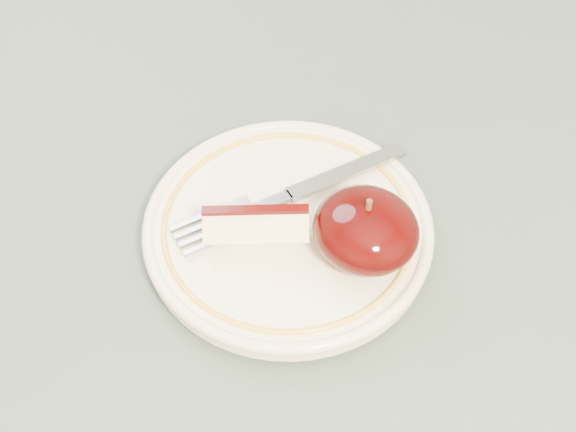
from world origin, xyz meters
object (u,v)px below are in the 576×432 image
Objects in this scene: table at (301,376)px; plate at (288,228)px; apple_half at (366,230)px; fork at (288,196)px.

plate is at bearing 134.83° from table.
plate is 2.83× the size of apple_half.
fork is at bearing 132.81° from table.
table is 5.15× the size of fork.
fork is (-0.01, 0.02, 0.01)m from plate.
apple_half is (0.01, 0.06, 0.13)m from table.
apple_half is at bearing 13.26° from plate.
plate is 1.18× the size of fork.
table is 0.14m from apple_half.
table is at bearing -98.84° from apple_half.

